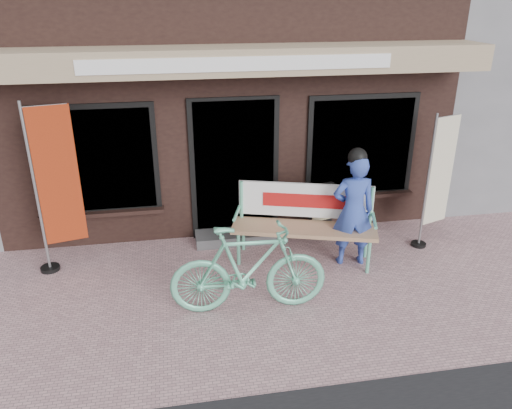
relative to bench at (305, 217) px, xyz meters
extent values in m
plane|color=#B98D92|center=(-0.87, -1.07, -0.64)|extent=(70.00, 70.00, 0.00)
cube|color=black|center=(-0.87, 3.93, 1.16)|extent=(7.00, 6.00, 3.60)
cube|color=tan|center=(-0.87, 0.58, 2.11)|extent=(7.00, 0.80, 0.35)
cube|color=white|center=(-0.87, 0.17, 2.11)|extent=(4.00, 0.02, 0.18)
cube|color=black|center=(-0.87, 0.91, 0.46)|extent=(1.20, 0.06, 2.10)
cube|color=black|center=(-0.87, 0.90, 0.46)|extent=(1.35, 0.04, 2.20)
cube|color=black|center=(-2.87, 0.91, 0.71)|extent=(1.60, 0.06, 1.50)
cube|color=black|center=(1.13, 0.91, 0.71)|extent=(1.60, 0.06, 1.50)
cube|color=black|center=(-2.87, 0.90, 0.71)|extent=(1.75, 0.04, 1.65)
cube|color=black|center=(1.13, 0.90, 0.71)|extent=(1.75, 0.04, 1.65)
cube|color=black|center=(-2.87, 0.85, -0.09)|extent=(1.80, 0.18, 0.06)
cube|color=black|center=(1.13, 0.85, -0.09)|extent=(1.80, 0.18, 0.06)
cube|color=#59595B|center=(-0.87, 0.68, -0.57)|extent=(1.30, 0.45, 0.15)
cylinder|color=#64C49E|center=(-0.96, -0.05, -0.41)|extent=(0.06, 0.06, 0.47)
cylinder|color=#64C49E|center=(-0.82, 0.38, -0.41)|extent=(0.06, 0.06, 0.47)
cylinder|color=#64C49E|center=(0.76, -0.58, -0.41)|extent=(0.06, 0.06, 0.47)
cylinder|color=#64C49E|center=(0.90, -0.15, -0.41)|extent=(0.06, 0.06, 0.47)
cube|color=tan|center=(-0.03, -0.10, -0.14)|extent=(2.08, 1.08, 0.06)
cylinder|color=#64C49E|center=(-0.85, 0.39, 0.14)|extent=(0.06, 0.06, 0.62)
cylinder|color=#64C49E|center=(0.92, -0.16, 0.14)|extent=(0.06, 0.06, 0.62)
cube|color=white|center=(0.04, 0.13, 0.20)|extent=(1.84, 0.61, 0.51)
cube|color=#B21414|center=(0.03, 0.11, 0.20)|extent=(1.16, 0.37, 0.20)
cylinder|color=#64C49E|center=(-0.95, 0.18, 0.05)|extent=(0.19, 0.49, 0.05)
cylinder|color=#64C49E|center=(0.88, -0.39, 0.05)|extent=(0.19, 0.49, 0.05)
imported|color=#3048A5|center=(0.62, -0.25, 0.16)|extent=(0.62, 0.44, 1.60)
sphere|color=black|center=(0.62, -0.25, 0.93)|extent=(0.28, 0.28, 0.26)
imported|color=#64C49E|center=(-0.99, -1.15, -0.08)|extent=(1.90, 0.62, 1.13)
cylinder|color=gray|center=(-3.58, 0.25, 0.54)|extent=(0.05, 0.05, 2.37)
cylinder|color=gray|center=(-3.32, 0.31, 1.64)|extent=(0.53, 0.15, 0.03)
cube|color=#992B10|center=(-3.30, 0.32, 0.70)|extent=(0.53, 0.16, 1.89)
cylinder|color=black|center=(-3.58, 0.25, -0.62)|extent=(0.31, 0.31, 0.05)
cylinder|color=gray|center=(1.84, 0.03, 0.38)|extent=(0.04, 0.04, 2.05)
cylinder|color=gray|center=(2.06, 0.11, 1.33)|extent=(0.45, 0.18, 0.02)
cube|color=beige|center=(2.07, 0.12, 0.52)|extent=(0.45, 0.18, 1.63)
cylinder|color=black|center=(1.84, 0.03, -0.62)|extent=(0.29, 0.29, 0.05)
cube|color=black|center=(0.45, 0.68, -0.22)|extent=(0.43, 0.21, 0.85)
cube|color=beige|center=(0.47, 0.64, -0.12)|extent=(0.35, 0.14, 0.52)
camera|label=1|loc=(-1.79, -6.21, 2.95)|focal=35.00mm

